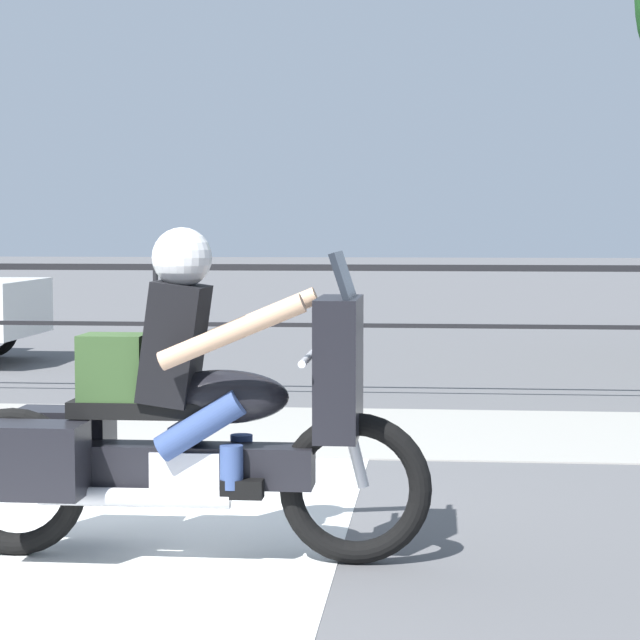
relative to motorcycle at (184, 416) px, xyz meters
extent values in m
cube|color=#99968E|center=(-1.45, 3.89, -0.70)|extent=(44.00, 2.40, 0.01)
cube|color=silver|center=(-0.88, 0.29, -0.70)|extent=(3.27, 6.00, 0.01)
cube|color=black|center=(-1.45, 5.74, 0.53)|extent=(36.00, 0.04, 0.06)
cube|color=black|center=(-1.45, 5.74, -0.01)|extent=(36.00, 0.03, 0.04)
cylinder|color=black|center=(-1.45, 5.74, -0.07)|extent=(0.05, 0.05, 1.27)
torus|color=black|center=(0.83, 0.00, -0.34)|extent=(0.74, 0.11, 0.74)
torus|color=black|center=(-0.85, 0.00, -0.34)|extent=(0.74, 0.11, 0.74)
cube|color=black|center=(-0.01, 0.00, -0.24)|extent=(1.28, 0.22, 0.20)
cube|color=silver|center=(0.03, 0.00, -0.29)|extent=(0.34, 0.26, 0.26)
ellipsoid|color=black|center=(0.19, 0.00, 0.10)|extent=(0.64, 0.30, 0.26)
cube|color=black|center=(-0.18, 0.00, 0.04)|extent=(0.74, 0.28, 0.08)
cube|color=black|center=(0.75, 0.00, 0.25)|extent=(0.20, 0.57, 0.66)
cube|color=#1E232B|center=(0.77, 0.00, 0.68)|extent=(0.10, 0.49, 0.24)
cylinder|color=silver|center=(0.61, 0.00, 0.30)|extent=(0.04, 0.70, 0.04)
cylinder|color=silver|center=(-0.21, -0.16, -0.37)|extent=(0.93, 0.09, 0.09)
cube|color=black|center=(-0.67, -0.24, -0.18)|extent=(0.48, 0.28, 0.35)
cube|color=black|center=(-0.67, 0.24, -0.18)|extent=(0.48, 0.28, 0.35)
cylinder|color=silver|center=(0.80, 0.00, -0.05)|extent=(0.20, 0.06, 0.58)
cube|color=black|center=(-0.04, 0.00, 0.35)|extent=(0.32, 0.36, 0.60)
sphere|color=tan|center=(0.00, 0.00, 0.75)|extent=(0.23, 0.23, 0.23)
sphere|color=silver|center=(0.00, 0.00, 0.77)|extent=(0.29, 0.29, 0.29)
cylinder|color=#33477A|center=(0.11, -0.15, -0.02)|extent=(0.44, 0.13, 0.34)
cylinder|color=#33477A|center=(0.26, -0.15, -0.22)|extent=(0.11, 0.11, 0.21)
cube|color=black|center=(0.31, -0.15, -0.32)|extent=(0.20, 0.10, 0.09)
cylinder|color=#33477A|center=(0.11, 0.15, -0.02)|extent=(0.44, 0.13, 0.34)
cylinder|color=#33477A|center=(0.26, 0.15, -0.22)|extent=(0.11, 0.11, 0.21)
cube|color=black|center=(0.31, 0.15, -0.32)|extent=(0.20, 0.10, 0.09)
cylinder|color=tan|center=(0.29, -0.30, 0.43)|extent=(0.69, 0.09, 0.36)
cylinder|color=tan|center=(0.29, 0.30, 0.43)|extent=(0.69, 0.09, 0.36)
cube|color=#2D4723|center=(-0.34, 0.00, 0.23)|extent=(0.31, 0.26, 0.33)
camera|label=1|loc=(1.22, -5.89, 0.91)|focal=70.00mm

